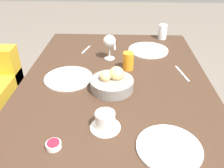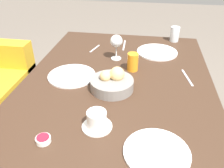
# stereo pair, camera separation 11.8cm
# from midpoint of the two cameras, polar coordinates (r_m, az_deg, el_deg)

# --- Properties ---
(dining_table) EXTENTS (1.55, 1.00, 0.70)m
(dining_table) POSITION_cam_midpoint_polar(r_m,az_deg,el_deg) (1.25, 3.54, -3.95)
(dining_table) COLOR #3D281C
(dining_table) RESTS_ON ground_plane
(bread_basket) EXTENTS (0.22, 0.22, 0.11)m
(bread_basket) POSITION_cam_midpoint_polar(r_m,az_deg,el_deg) (1.18, 2.93, 0.25)
(bread_basket) COLOR gray
(bread_basket) RESTS_ON dining_table
(plate_near_left) EXTENTS (0.24, 0.24, 0.01)m
(plate_near_left) POSITION_cam_midpoint_polar(r_m,az_deg,el_deg) (0.90, 14.58, -15.79)
(plate_near_left) COLOR white
(plate_near_left) RESTS_ON dining_table
(plate_near_right) EXTENTS (0.27, 0.27, 0.01)m
(plate_near_right) POSITION_cam_midpoint_polar(r_m,az_deg,el_deg) (1.62, 12.86, 7.47)
(plate_near_right) COLOR white
(plate_near_right) RESTS_ON dining_table
(plate_far_center) EXTENTS (0.26, 0.26, 0.01)m
(plate_far_center) POSITION_cam_midpoint_polar(r_m,az_deg,el_deg) (1.31, -7.13, 1.95)
(plate_far_center) COLOR white
(plate_far_center) RESTS_ON dining_table
(juice_glass) EXTENTS (0.06, 0.06, 0.10)m
(juice_glass) POSITION_cam_midpoint_polar(r_m,az_deg,el_deg) (1.36, 7.50, 5.21)
(juice_glass) COLOR orange
(juice_glass) RESTS_ON dining_table
(water_tumbler) EXTENTS (0.06, 0.06, 0.11)m
(water_tumbler) POSITION_cam_midpoint_polar(r_m,az_deg,el_deg) (1.83, 16.69, 11.39)
(water_tumbler) COLOR silver
(water_tumbler) RESTS_ON dining_table
(wine_glass) EXTENTS (0.08, 0.08, 0.16)m
(wine_glass) POSITION_cam_midpoint_polar(r_m,az_deg,el_deg) (1.46, 3.40, 10.01)
(wine_glass) COLOR silver
(wine_glass) RESTS_ON dining_table
(coffee_cup) EXTENTS (0.12, 0.12, 0.08)m
(coffee_cup) POSITION_cam_midpoint_polar(r_m,az_deg,el_deg) (0.95, -0.09, -8.90)
(coffee_cup) COLOR white
(coffee_cup) RESTS_ON dining_table
(jam_bowl_berry) EXTENTS (0.06, 0.06, 0.02)m
(jam_bowl_berry) POSITION_cam_midpoint_polar(r_m,az_deg,el_deg) (0.93, -12.67, -13.02)
(jam_bowl_berry) COLOR white
(jam_bowl_berry) RESTS_ON dining_table
(fork_silver) EXTENTS (0.18, 0.02, 0.00)m
(fork_silver) POSITION_cam_midpoint_polar(r_m,az_deg,el_deg) (1.70, 4.96, 9.24)
(fork_silver) COLOR #B7B7BC
(fork_silver) RESTS_ON dining_table
(knife_silver) EXTENTS (0.17, 0.05, 0.00)m
(knife_silver) POSITION_cam_midpoint_polar(r_m,az_deg,el_deg) (1.37, 20.01, 1.40)
(knife_silver) COLOR #B7B7BC
(knife_silver) RESTS_ON dining_table
(spoon_coffee) EXTENTS (0.13, 0.05, 0.00)m
(spoon_coffee) POSITION_cam_midpoint_polar(r_m,az_deg,el_deg) (1.64, -2.11, 8.48)
(spoon_coffee) COLOR #B7B7BC
(spoon_coffee) RESTS_ON dining_table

